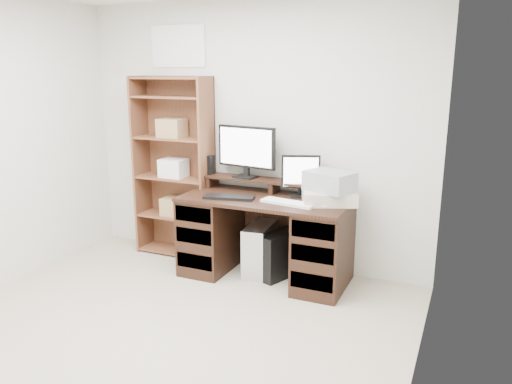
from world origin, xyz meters
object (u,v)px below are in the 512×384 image
Objects in this scene: monitor_small at (301,174)px; tower_silver at (260,249)px; monitor_wide at (246,149)px; printer at (329,197)px; tower_black at (279,255)px; desk at (265,236)px; bookshelf at (175,166)px.

monitor_small is 0.81m from tower_silver.
monitor_wide is 0.93m from printer.
tower_silver is (-0.35, -0.11, -0.72)m from monitor_small.
monitor_small is at bearing 62.13° from tower_black.
tower_black is at bearing -11.04° from tower_silver.
monitor_wide reaches higher than printer.
printer is at bearing 4.32° from desk.
bookshelf reaches higher than monitor_small.
monitor_small reaches higher than printer.
printer is (0.85, -0.17, -0.33)m from monitor_wide.
tower_black is (-0.45, 0.00, -0.59)m from printer.
desk is 3.39× the size of printer.
monitor_wide is 0.94m from tower_silver.
desk is 0.22m from tower_black.
monitor_small is at bearing 134.84° from printer.
tower_black is at bearing 19.71° from desk.
tower_black is (0.21, -0.02, -0.02)m from tower_silver.
desk is 0.83× the size of bookshelf.
desk is 0.19m from tower_silver.
monitor_small is at bearing -1.91° from bookshelf.
bookshelf is (-1.20, 0.17, 0.71)m from tower_black.
monitor_wide is at bearing 178.93° from tower_black.
printer is at bearing -44.25° from monitor_small.
desk is at bearing -27.91° from monitor_wide.
monitor_wide is at bearing 153.63° from monitor_small.
monitor_wide is 1.31× the size of tower_black.
bookshelf is at bearing 156.39° from monitor_small.
printer is 1.66m from bookshelf.
tower_silver is at bearing -28.28° from monitor_wide.
tower_black is at bearing -8.02° from bookshelf.
tower_silver is at bearing 144.26° from desk.
monitor_wide is 0.82m from bookshelf.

